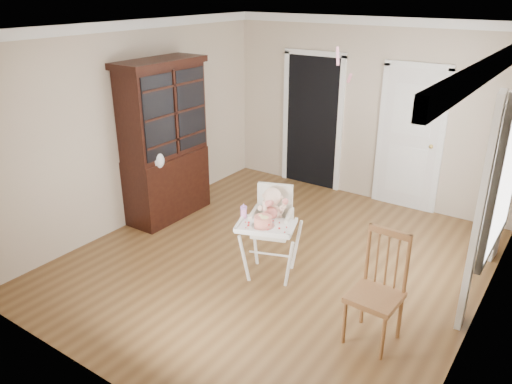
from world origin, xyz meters
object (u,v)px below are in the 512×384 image
Objects in this scene: high_chair at (271,223)px; sippy_cup at (244,212)px; dining_chair at (377,292)px; china_cabinet at (165,141)px; cake at (263,221)px.

sippy_cup is at bearing -156.06° from high_chair.
dining_chair is at bearing -35.79° from high_chair.
china_cabinet reaches higher than sippy_cup.
cake is 0.29m from sippy_cup.
china_cabinet is (-2.10, 0.54, 0.44)m from high_chair.
china_cabinet is (-2.17, 0.81, 0.30)m from cake.
china_cabinet is at bearing 159.63° from cake.
high_chair reaches higher than cake.
china_cabinet is at bearing 158.17° from sippy_cup.
cake is at bearing -10.24° from sippy_cup.
sippy_cup is 1.67m from dining_chair.
cake is at bearing -20.37° from china_cabinet.
dining_chair is (1.40, -0.40, -0.16)m from high_chair.
china_cabinet reaches higher than cake.
sippy_cup is at bearing 176.20° from dining_chair.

